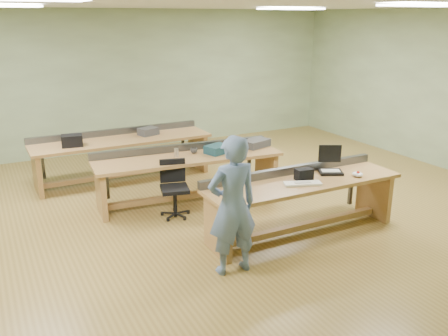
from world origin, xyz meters
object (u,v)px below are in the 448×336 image
Objects in this scene: workbench_mid at (188,167)px; mug at (194,151)px; camera_bag at (304,174)px; parts_bin_grey at (256,143)px; parts_bin_teal at (217,149)px; drinks_can at (176,153)px; workbench_front at (302,194)px; laptop_base at (331,172)px; person at (232,206)px; workbench_back at (122,149)px; task_chair at (175,196)px.

workbench_mid is 0.29m from mug.
parts_bin_grey is at bearing 85.42° from camera_bag.
drinks_can is (-0.65, 0.12, -0.00)m from parts_bin_teal.
mug is (-0.77, 1.86, -0.03)m from camera_bag.
laptop_base is at bearing 7.27° from workbench_front.
parts_bin_grey is at bearing -3.05° from drinks_can.
mug is (-1.27, 1.81, 0.03)m from laptop_base.
person is 2.34m from drinks_can.
person is at bearing -87.82° from workbench_back.
task_chair reaches higher than laptop_base.
person is (-1.33, -0.49, 0.26)m from workbench_front.
parts_bin_grey is at bearing -41.25° from workbench_back.
parts_bin_grey reaches higher than mug.
drinks_can reaches higher than mug.
drinks_can is at bearing 172.43° from workbench_mid.
person is at bearing -95.77° from workbench_mid.
workbench_back is at bearing 139.13° from parts_bin_grey.
workbench_mid is 2.34m from person.
parts_bin_grey is 1.09m from mug.
workbench_back is 3.79× the size of task_chair.
workbench_back is 1.99m from parts_bin_teal.
drinks_can is (-1.08, 1.82, -0.01)m from camera_bag.
person is (0.17, -3.84, 0.25)m from workbench_back.
parts_bin_grey is at bearing 79.35° from workbench_front.
camera_bag is 1.95m from task_chair.
workbench_front is at bearing -31.44° from task_chair.
person is at bearing -76.52° from task_chair.
laptop_base is at bearing -83.82° from parts_bin_grey.
workbench_front is 25.19× the size of mug.
workbench_front reaches higher than mug.
drinks_can is (-0.31, -0.04, 0.02)m from mug.
parts_bin_teal is at bearing 36.94° from task_chair.
person is 13.04× the size of drinks_can.
workbench_back is 3.68m from camera_bag.
mug is (-0.34, 0.16, -0.02)m from parts_bin_teal.
mug is (0.76, -1.48, 0.23)m from workbench_back.
parts_bin_teal is at bearing -56.74° from workbench_back.
camera_bag reaches higher than laptop_base.
workbench_mid is at bearing -98.72° from person.
workbench_front is 2.13m from drinks_can.
laptop_base is 0.70× the size of parts_bin_grey.
drinks_can reaches higher than workbench_back.
drinks_can reaches higher than workbench_mid.
workbench_mid is 24.12× the size of drinks_can.
task_chair is at bearing 140.97° from camera_bag.
workbench_front is 2.00m from workbench_mid.
mug is at bearing 154.53° from parts_bin_teal.
drinks_can is at bearing 120.31° from workbench_front.
parts_bin_grey is (0.34, 1.76, 0.26)m from workbench_front.
parts_bin_grey is at bearing 3.48° from workbench_mid.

